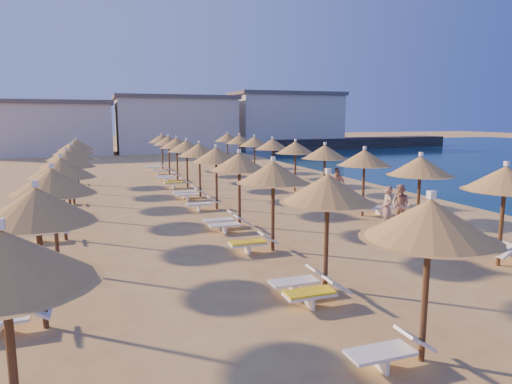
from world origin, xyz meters
name	(u,v)px	position (x,y,z in m)	size (l,w,h in m)	color
ground	(329,242)	(0.00, 0.00, 0.00)	(220.00, 220.00, 0.00)	tan
jetty	(361,143)	(30.03, 45.67, 0.75)	(30.00, 4.00, 1.50)	black
hotel_blocks	(186,123)	(3.75, 46.97, 3.70)	(47.61, 10.09, 8.10)	silver
parasol_row_east	(343,156)	(3.60, 5.36, 2.63)	(2.47, 43.91, 3.19)	brown
parasol_row_west	(227,159)	(-2.30, 5.36, 2.63)	(2.47, 43.91, 3.19)	brown
parasol_row_inland	(65,164)	(-8.99, 5.36, 2.63)	(2.47, 28.84, 3.19)	brown
loungers	(251,209)	(-1.25, 5.12, 0.34)	(15.62, 41.99, 0.66)	white
beachgoer_a	(387,208)	(3.07, 0.89, 0.89)	(0.65, 0.43, 1.78)	tan
beachgoer_c	(337,185)	(4.33, 7.21, 0.91)	(1.06, 0.44, 1.81)	tan
beachgoer_b	(401,205)	(4.07, 1.35, 0.86)	(0.84, 0.65, 1.72)	tan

